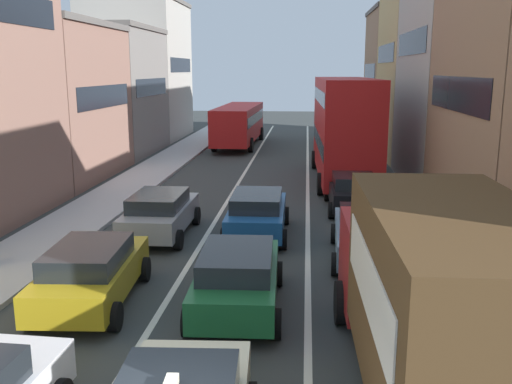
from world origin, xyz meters
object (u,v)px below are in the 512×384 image
hatchback_centre_lane_third (257,213)px  sedan_left_lane_third (160,213)px  bus_mid_queue_primary (344,125)px  wagon_right_lane_far (353,190)px  bus_far_queue_secondary (239,122)px  wagon_left_lane_second (91,272)px  sedan_centre_lane_second (238,277)px  sedan_right_lane_behind_truck (367,234)px  removalist_box_truck (436,293)px

hatchback_centre_lane_third → sedan_left_lane_third: 3.24m
sedan_left_lane_third → bus_mid_queue_primary: (6.65, 10.00, 2.03)m
hatchback_centre_lane_third → bus_mid_queue_primary: bearing=-20.2°
hatchback_centre_lane_third → sedan_left_lane_third: bearing=94.8°
wagon_right_lane_far → bus_far_queue_secondary: bus_far_queue_secondary is taller
bus_far_queue_secondary → wagon_left_lane_second: bearing=-179.1°
sedan_centre_lane_second → wagon_right_lane_far: 10.40m
sedan_right_lane_behind_truck → wagon_right_lane_far: 6.05m
wagon_right_lane_far → bus_mid_queue_primary: bearing=-0.9°
removalist_box_truck → sedan_centre_lane_second: (-3.63, 3.47, -1.18)m
sedan_left_lane_third → sedan_right_lane_behind_truck: 6.88m
wagon_left_lane_second → bus_mid_queue_primary: bus_mid_queue_primary is taller
removalist_box_truck → hatchback_centre_lane_third: 10.18m
sedan_centre_lane_second → wagon_left_lane_second: bearing=88.0°
hatchback_centre_lane_third → sedan_left_lane_third: (-3.23, -0.31, 0.00)m
wagon_right_lane_far → removalist_box_truck: bearing=179.7°
sedan_centre_lane_second → sedan_left_lane_third: size_ratio=1.01×
wagon_left_lane_second → sedan_left_lane_third: 5.64m
bus_far_queue_secondary → removalist_box_truck: bearing=-166.5°
removalist_box_truck → wagon_left_lane_second: 8.01m
sedan_centre_lane_second → wagon_right_lane_far: size_ratio=1.01×
wagon_left_lane_second → hatchback_centre_lane_third: same height
sedan_left_lane_third → removalist_box_truck: bearing=-142.9°
removalist_box_truck → bus_mid_queue_primary: bearing=-0.5°
sedan_right_lane_behind_truck → wagon_right_lane_far: bearing=1.5°
removalist_box_truck → hatchback_centre_lane_third: bearing=20.1°
wagon_right_lane_far → bus_far_queue_secondary: size_ratio=0.41×
wagon_right_lane_far → bus_mid_queue_primary: bus_mid_queue_primary is taller
hatchback_centre_lane_third → bus_far_queue_secondary: bus_far_queue_secondary is taller
wagon_right_lane_far → hatchback_centre_lane_third: bearing=137.1°
sedan_left_lane_third → bus_far_queue_secondary: bearing=0.1°
wagon_left_lane_second → wagon_right_lane_far: same height
bus_mid_queue_primary → bus_far_queue_secondary: bus_mid_queue_primary is taller
sedan_right_lane_behind_truck → bus_mid_queue_primary: size_ratio=0.41×
sedan_left_lane_third → wagon_right_lane_far: 7.90m
wagon_left_lane_second → bus_mid_queue_primary: (6.84, 15.63, 2.03)m
removalist_box_truck → wagon_left_lane_second: size_ratio=1.76×
sedan_centre_lane_second → removalist_box_truck: bearing=-135.7°
sedan_right_lane_behind_truck → bus_mid_queue_primary: 12.02m
sedan_left_lane_third → sedan_right_lane_behind_truck: bearing=-105.7°
hatchback_centre_lane_third → bus_mid_queue_primary: 10.47m
sedan_right_lane_behind_truck → bus_far_queue_secondary: (-6.72, 24.66, 0.96)m
sedan_centre_lane_second → bus_mid_queue_primary: size_ratio=0.41×
removalist_box_truck → wagon_right_lane_far: 13.36m
removalist_box_truck → bus_far_queue_secondary: (-7.01, 31.92, -0.21)m
sedan_centre_lane_second → hatchback_centre_lane_third: size_ratio=1.01×
bus_far_queue_secondary → hatchback_centre_lane_third: bearing=-170.5°
hatchback_centre_lane_third → sedan_right_lane_behind_truck: size_ratio=0.99×
wagon_left_lane_second → bus_far_queue_secondary: bus_far_queue_secondary is taller
removalist_box_truck → sedan_centre_lane_second: 5.16m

